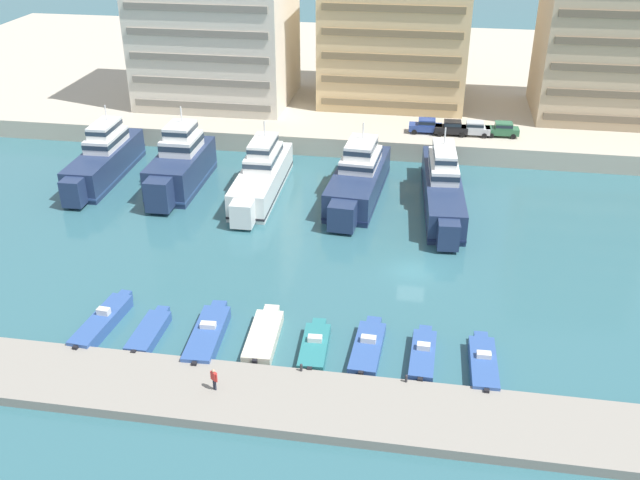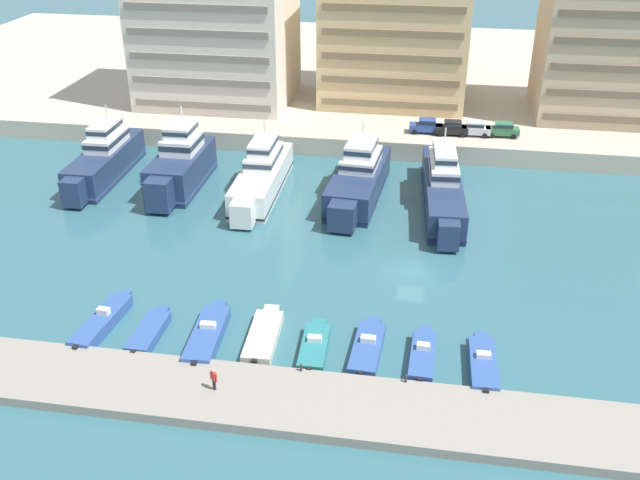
{
  "view_description": "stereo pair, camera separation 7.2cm",
  "coord_description": "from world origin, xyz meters",
  "views": [
    {
      "loc": [
        0.8,
        -56.24,
        32.9
      ],
      "look_at": [
        -8.44,
        -0.19,
        2.5
      ],
      "focal_mm": 40.0,
      "sensor_mm": 36.0,
      "label": 1
    },
    {
      "loc": [
        0.87,
        -56.23,
        32.9
      ],
      "look_at": [
        -8.44,
        -0.19,
        2.5
      ],
      "focal_mm": 40.0,
      "sensor_mm": 36.0,
      "label": 2
    }
  ],
  "objects": [
    {
      "name": "car_green_center_left",
      "position": [
        9.46,
        30.84,
        3.35
      ],
      "size": [
        4.16,
        2.04,
        1.8
      ],
      "color": "#2D6642",
      "rests_on": "quay_promenade"
    },
    {
      "name": "apartment_block_mid_left",
      "position": [
        22.58,
        42.11,
        15.41
      ],
      "size": [
        17.49,
        14.66,
        27.94
      ],
      "color": "#C6AD89",
      "rests_on": "quay_promenade"
    },
    {
      "name": "motorboat_blue_center_right",
      "position": [
        -2.72,
        -12.72,
        0.41
      ],
      "size": [
        2.32,
        7.41,
        1.24
      ],
      "color": "#33569E",
      "rests_on": "ground"
    },
    {
      "name": "motorboat_blue_far_left",
      "position": [
        -23.84,
        -12.94,
        0.54
      ],
      "size": [
        2.36,
        8.28,
        1.55
      ],
      "color": "#33569E",
      "rests_on": "ground"
    },
    {
      "name": "pier_dock",
      "position": [
        0.0,
        -19.62,
        0.37
      ],
      "size": [
        120.0,
        6.4,
        0.74
      ],
      "primitive_type": "cube",
      "color": "gray",
      "rests_on": "ground"
    },
    {
      "name": "yacht_navy_center",
      "position": [
        2.4,
        14.6,
        2.16
      ],
      "size": [
        5.02,
        21.61,
        7.78
      ],
      "color": "navy",
      "rests_on": "ground"
    },
    {
      "name": "quay_promenade",
      "position": [
        0.0,
        61.35,
        1.19
      ],
      "size": [
        180.0,
        70.0,
        2.38
      ],
      "primitive_type": "cube",
      "color": "#BCB29E",
      "rests_on": "ground"
    },
    {
      "name": "pedestrian_near_edge",
      "position": [
        -12.57,
        -19.6,
        1.75
      ],
      "size": [
        0.57,
        0.45,
        1.7
      ],
      "color": "#282D3D",
      "rests_on": "pier_dock"
    },
    {
      "name": "motorboat_blue_left",
      "position": [
        -19.73,
        -13.53,
        0.41
      ],
      "size": [
        1.89,
        6.38,
        0.86
      ],
      "color": "#33569E",
      "rests_on": "ground"
    },
    {
      "name": "apartment_block_far_left",
      "position": [
        -29.71,
        40.56,
        15.18
      ],
      "size": [
        20.78,
        17.01,
        27.52
      ],
      "color": "silver",
      "rests_on": "quay_promenade"
    },
    {
      "name": "yacht_navy_far_left",
      "position": [
        -36.42,
        15.77,
        2.29
      ],
      "size": [
        4.34,
        17.95,
        8.05
      ],
      "color": "navy",
      "rests_on": "ground"
    },
    {
      "name": "motorboat_teal_center",
      "position": [
        -6.69,
        -13.27,
        0.42
      ],
      "size": [
        2.2,
        6.59,
        1.22
      ],
      "color": "teal",
      "rests_on": "ground"
    },
    {
      "name": "motorboat_blue_mid_right",
      "position": [
        1.41,
        -13.11,
        0.47
      ],
      "size": [
        1.92,
        6.79,
        1.35
      ],
      "color": "#33569E",
      "rests_on": "ground"
    },
    {
      "name": "bollard_west",
      "position": [
        -7.08,
        -16.67,
        1.06
      ],
      "size": [
        0.2,
        0.2,
        0.61
      ],
      "color": "#2D2D33",
      "rests_on": "pier_dock"
    },
    {
      "name": "car_black_left",
      "position": [
        3.19,
        30.39,
        3.35
      ],
      "size": [
        4.17,
        2.06,
        1.8
      ],
      "color": "black",
      "rests_on": "quay_promenade"
    },
    {
      "name": "bollard_west_mid",
      "position": [
        0.36,
        -16.67,
        1.06
      ],
      "size": [
        0.2,
        0.2,
        0.61
      ],
      "color": "#2D2D33",
      "rests_on": "pier_dock"
    },
    {
      "name": "motorboat_blue_right",
      "position": [
        5.78,
        -13.5,
        0.51
      ],
      "size": [
        2.03,
        7.09,
        1.37
      ],
      "color": "#33569E",
      "rests_on": "ground"
    },
    {
      "name": "yacht_navy_center_left",
      "position": [
        -6.75,
        15.27,
        2.14
      ],
      "size": [
        5.87,
        18.69,
        7.75
      ],
      "color": "navy",
      "rests_on": "ground"
    },
    {
      "name": "yacht_white_mid_left",
      "position": [
        -17.46,
        14.67,
        2.05
      ],
      "size": [
        4.34,
        18.96,
        7.52
      ],
      "color": "white",
      "rests_on": "ground"
    },
    {
      "name": "motorboat_blue_mid_left",
      "position": [
        -15.06,
        -13.3,
        0.53
      ],
      "size": [
        2.58,
        8.4,
        1.44
      ],
      "color": "#33569E",
      "rests_on": "ground"
    },
    {
      "name": "motorboat_cream_center_left",
      "position": [
        -10.8,
        -12.58,
        0.43
      ],
      "size": [
        2.48,
        7.59,
        0.88
      ],
      "color": "beige",
      "rests_on": "ground"
    },
    {
      "name": "car_silver_mid_left",
      "position": [
        5.94,
        30.55,
        3.35
      ],
      "size": [
        4.14,
        2.01,
        1.8
      ],
      "color": "#B7BCC1",
      "rests_on": "quay_promenade"
    },
    {
      "name": "apartment_block_left",
      "position": [
        -5.21,
        45.58,
        11.93
      ],
      "size": [
        20.19,
        17.78,
        21.01
      ],
      "color": "#E0BC84",
      "rests_on": "quay_promenade"
    },
    {
      "name": "yacht_navy_left",
      "position": [
        -26.84,
        14.67,
        2.58
      ],
      "size": [
        4.8,
        15.23,
        8.8
      ],
      "color": "navy",
      "rests_on": "ground"
    },
    {
      "name": "ground_plane",
      "position": [
        0.0,
        0.0,
        0.0
      ],
      "size": [
        400.0,
        400.0,
        0.0
      ],
      "primitive_type": "plane",
      "color": "#336670"
    },
    {
      "name": "car_blue_far_left",
      "position": [
        0.01,
        30.61,
        3.35
      ],
      "size": [
        4.14,
        1.99,
        1.8
      ],
      "color": "#28428E",
      "rests_on": "quay_promenade"
    }
  ]
}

